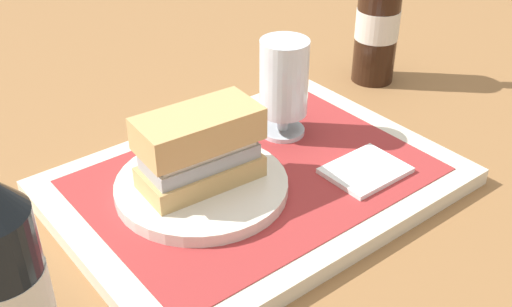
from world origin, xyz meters
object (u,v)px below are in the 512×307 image
Objects in this scene: beer_glass at (284,85)px; beer_bottle at (378,15)px; sandwich at (202,146)px; plate at (202,186)px; second_bottle at (2,281)px.

beer_bottle reaches higher than beer_glass.
sandwich is 1.09× the size of beer_glass.
beer_glass is at bearing 19.72° from sandwich.
sandwich reaches higher than plate.
plate is 0.71× the size of beer_bottle.
beer_bottle reaches higher than sandwich.
sandwich is (0.00, -0.00, 0.05)m from plate.
beer_bottle is (0.39, 0.11, 0.08)m from plate.
second_bottle is at bearing -160.29° from beer_glass.
sandwich is at bearing 22.10° from second_bottle.
beer_glass is at bearing 19.71° from second_bottle.
beer_bottle is 1.00× the size of second_bottle.
beer_bottle is (0.39, 0.11, 0.03)m from sandwich.
sandwich is at bearing -164.58° from beer_bottle.
second_bottle is (-0.24, -0.10, 0.03)m from sandwich.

